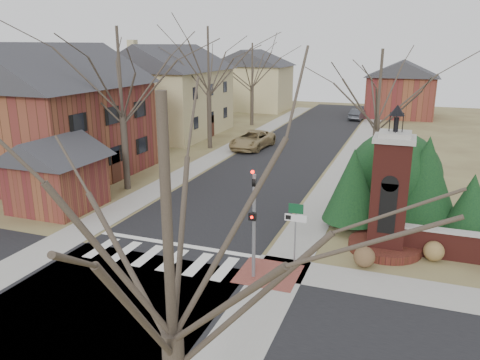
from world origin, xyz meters
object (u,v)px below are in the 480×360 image
at_px(brick_gate_monument, 389,204).
at_px(pickup_truck, 252,140).
at_px(sign_post, 295,223).
at_px(distant_car, 358,114).
at_px(traffic_signal_pole, 254,215).

bearing_deg(brick_gate_monument, pickup_truck, 124.38).
height_order(sign_post, pickup_truck, sign_post).
xyz_separation_m(sign_post, pickup_truck, (-8.99, 21.13, -1.18)).
bearing_deg(brick_gate_monument, distant_car, 98.35).
distance_m(traffic_signal_pole, sign_post, 2.02).
bearing_deg(sign_post, distant_car, 93.05).
relative_size(sign_post, brick_gate_monument, 0.42).
xyz_separation_m(brick_gate_monument, pickup_truck, (-12.40, 18.12, -1.39)).
bearing_deg(distant_car, traffic_signal_pole, 99.56).
xyz_separation_m(pickup_truck, distant_car, (6.80, 20.03, -0.11)).
height_order(traffic_signal_pole, distant_car, traffic_signal_pole).
bearing_deg(distant_car, pickup_truck, 79.60).
bearing_deg(brick_gate_monument, sign_post, -138.58).
height_order(traffic_signal_pole, brick_gate_monument, brick_gate_monument).
relative_size(traffic_signal_pole, pickup_truck, 0.81).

